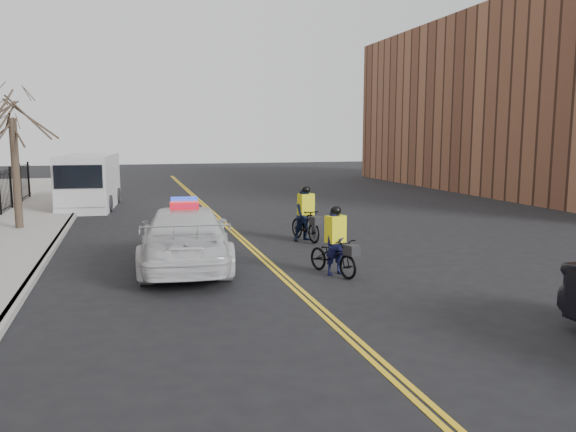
# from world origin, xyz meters

# --- Properties ---
(ground) EXTENTS (120.00, 120.00, 0.00)m
(ground) POSITION_xyz_m (0.00, 0.00, 0.00)
(ground) COLOR black
(ground) RESTS_ON ground
(center_line_left) EXTENTS (0.10, 60.00, 0.01)m
(center_line_left) POSITION_xyz_m (-0.08, 8.00, 0.01)
(center_line_left) COLOR gold
(center_line_left) RESTS_ON ground
(center_line_right) EXTENTS (0.10, 60.00, 0.01)m
(center_line_right) POSITION_xyz_m (0.08, 8.00, 0.01)
(center_line_right) COLOR gold
(center_line_right) RESTS_ON ground
(sidewalk) EXTENTS (3.00, 60.00, 0.15)m
(sidewalk) POSITION_xyz_m (-7.50, 8.00, 0.07)
(sidewalk) COLOR gray
(sidewalk) RESTS_ON ground
(curb) EXTENTS (0.20, 60.00, 0.15)m
(curb) POSITION_xyz_m (-6.00, 8.00, 0.07)
(curb) COLOR gray
(curb) RESTS_ON ground
(building_across) EXTENTS (12.00, 30.00, 11.00)m
(building_across) POSITION_xyz_m (22.00, 18.00, 5.50)
(building_across) COLOR brown
(building_across) RESTS_ON ground
(street_tree) EXTENTS (3.20, 3.20, 4.80)m
(street_tree) POSITION_xyz_m (-7.60, 10.00, 3.53)
(street_tree) COLOR #33281E
(street_tree) RESTS_ON sidewalk
(police_cruiser) EXTENTS (2.83, 5.93, 1.83)m
(police_cruiser) POSITION_xyz_m (-2.26, 2.60, 0.84)
(police_cruiser) COLOR silver
(police_cruiser) RESTS_ON ground
(cargo_van) EXTENTS (2.79, 6.37, 2.60)m
(cargo_van) POSITION_xyz_m (-5.52, 16.51, 1.27)
(cargo_van) COLOR silver
(cargo_van) RESTS_ON ground
(cyclist_near) EXTENTS (1.18, 1.92, 1.78)m
(cyclist_near) POSITION_xyz_m (1.35, 0.76, 0.62)
(cyclist_near) COLOR black
(cyclist_near) RESTS_ON ground
(cyclist_far) EXTENTS (0.96, 1.92, 1.87)m
(cyclist_far) POSITION_xyz_m (2.03, 5.36, 0.74)
(cyclist_far) COLOR black
(cyclist_far) RESTS_ON ground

